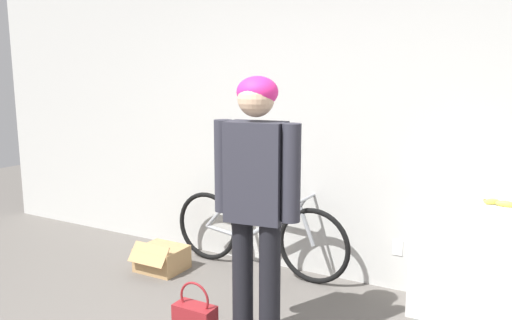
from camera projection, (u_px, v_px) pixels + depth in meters
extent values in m
cube|color=silver|center=(336.00, 124.00, 4.04)|extent=(8.00, 0.06, 2.60)
cube|color=white|center=(398.00, 248.00, 3.92)|extent=(0.08, 0.01, 0.12)
cube|color=white|center=(478.00, 263.00, 3.43)|extent=(0.86, 0.40, 0.83)
cylinder|color=black|center=(243.00, 280.00, 3.17)|extent=(0.13, 0.13, 0.81)
cylinder|color=black|center=(270.00, 286.00, 3.08)|extent=(0.13, 0.13, 0.81)
cube|color=#2D2D38|center=(256.00, 172.00, 3.00)|extent=(0.38, 0.25, 0.61)
cylinder|color=#2D2D38|center=(223.00, 166.00, 3.11)|extent=(0.11, 0.11, 0.58)
cylinder|color=#2D2D38|center=(291.00, 173.00, 2.89)|extent=(0.11, 0.11, 0.58)
sphere|color=#DBB28E|center=(256.00, 99.00, 2.93)|extent=(0.22, 0.22, 0.22)
ellipsoid|color=#EA2884|center=(257.00, 92.00, 2.94)|extent=(0.25, 0.23, 0.19)
torus|color=black|center=(207.00, 226.00, 4.59)|extent=(0.63, 0.06, 0.63)
torus|color=black|center=(313.00, 246.00, 4.06)|extent=(0.63, 0.06, 0.63)
cylinder|color=#999EA3|center=(225.00, 232.00, 4.49)|extent=(0.41, 0.04, 0.08)
cylinder|color=#999EA3|center=(220.00, 211.00, 4.48)|extent=(0.32, 0.04, 0.36)
cylinder|color=#999EA3|center=(239.00, 217.00, 4.39)|extent=(0.14, 0.04, 0.39)
cylinder|color=#999EA3|center=(271.00, 223.00, 4.23)|extent=(0.55, 0.05, 0.40)
cylinder|color=#999EA3|center=(266.00, 200.00, 4.22)|extent=(0.64, 0.05, 0.05)
cylinder|color=#999EA3|center=(307.00, 226.00, 4.06)|extent=(0.16, 0.04, 0.33)
cylinder|color=#999EA3|center=(302.00, 203.00, 4.05)|extent=(0.07, 0.04, 0.08)
cylinder|color=#999EA3|center=(304.00, 200.00, 4.04)|extent=(0.03, 0.46, 0.02)
ellipsoid|color=black|center=(234.00, 193.00, 4.38)|extent=(0.22, 0.08, 0.05)
ellipsoid|color=#EAD64C|center=(505.00, 204.00, 3.30)|extent=(0.13, 0.04, 0.04)
ellipsoid|color=#EAD64C|center=(492.00, 202.00, 3.36)|extent=(0.12, 0.08, 0.04)
sphere|color=brown|center=(485.00, 200.00, 3.39)|extent=(0.02, 0.02, 0.02)
torus|color=maroon|center=(194.00, 298.00, 3.21)|extent=(0.22, 0.02, 0.22)
cube|color=tan|center=(162.00, 258.00, 4.37)|extent=(0.39, 0.34, 0.21)
cube|color=tan|center=(149.00, 254.00, 4.21)|extent=(0.37, 0.12, 0.15)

